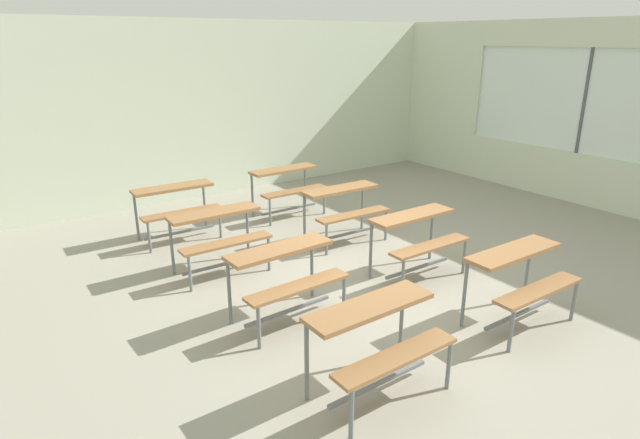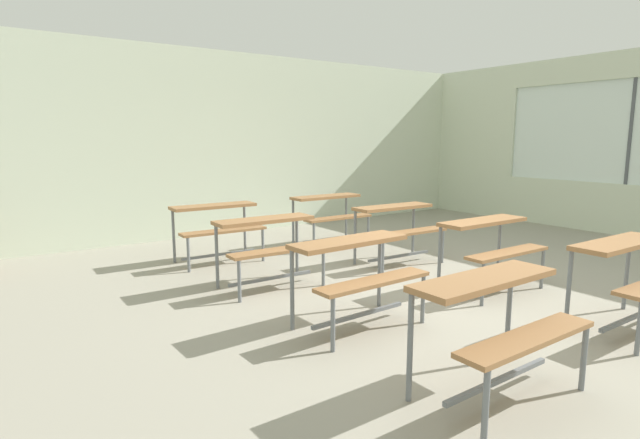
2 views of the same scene
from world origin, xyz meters
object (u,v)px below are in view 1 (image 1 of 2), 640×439
object	(u,v)px
desk_bench_r1c1	(418,231)
desk_bench_r2c1	(345,202)
desk_bench_r0c1	(521,271)
desk_bench_r3c0	(176,200)
desk_bench_r1c0	(286,268)
desk_bench_r3c1	(287,181)
desk_bench_r0c0	(378,331)
desk_bench_r2c0	(218,228)

from	to	relation	value
desk_bench_r1c1	desk_bench_r2c1	bearing A→B (deg)	90.65
desk_bench_r0c1	desk_bench_r1c1	bearing A→B (deg)	91.37
desk_bench_r1c1	desk_bench_r2c1	xyz separation A→B (m)	(-0.00, 1.39, 0.00)
desk_bench_r0c1	desk_bench_r3c0	size ratio (longest dim) A/B	0.99
desk_bench_r1c0	desk_bench_r3c1	world-z (taller)	same
desk_bench_r1c0	desk_bench_r0c0	bearing A→B (deg)	-93.08
desk_bench_r2c1	desk_bench_r1c1	bearing A→B (deg)	-87.62
desk_bench_r1c1	desk_bench_r3c0	size ratio (longest dim) A/B	0.99
desk_bench_r1c1	desk_bench_r3c0	bearing A→B (deg)	124.16
desk_bench_r0c0	desk_bench_r2c0	xyz separation A→B (m)	(-0.02, 2.84, 0.00)
desk_bench_r0c0	desk_bench_r0c1	size ratio (longest dim) A/B	1.00
desk_bench_r0c0	desk_bench_r1c0	world-z (taller)	same
desk_bench_r0c1	desk_bench_r3c0	xyz separation A→B (m)	(-1.89, 4.17, 0.00)
desk_bench_r1c1	desk_bench_r2c0	distance (m)	2.35
desk_bench_r2c1	desk_bench_r3c0	bearing A→B (deg)	145.05
desk_bench_r0c1	desk_bench_r3c1	xyz separation A→B (m)	(-0.07, 4.18, 0.00)
desk_bench_r0c1	desk_bench_r3c0	bearing A→B (deg)	114.96
desk_bench_r0c0	desk_bench_r1c1	size ratio (longest dim) A/B	1.00
desk_bench_r3c0	desk_bench_r3c1	xyz separation A→B (m)	(1.82, 0.01, 0.00)
desk_bench_r0c0	desk_bench_r1c0	xyz separation A→B (m)	(0.03, 1.41, 0.00)
desk_bench_r0c0	desk_bench_r0c1	bearing A→B (deg)	0.62
desk_bench_r0c1	desk_bench_r1c1	xyz separation A→B (m)	(-0.02, 1.37, 0.00)
desk_bench_r0c1	desk_bench_r2c0	size ratio (longest dim) A/B	1.00
desk_bench_r1c0	desk_bench_r1c1	size ratio (longest dim) A/B	1.01
desk_bench_r0c0	desk_bench_r3c0	size ratio (longest dim) A/B	0.99
desk_bench_r3c1	desk_bench_r2c0	bearing A→B (deg)	-142.73
desk_bench_r0c0	desk_bench_r1c1	bearing A→B (deg)	36.92
desk_bench_r2c0	desk_bench_r1c1	bearing A→B (deg)	-36.62
desk_bench_r0c1	desk_bench_r3c1	world-z (taller)	same
desk_bench_r0c1	desk_bench_r2c0	bearing A→B (deg)	124.51
desk_bench_r0c1	desk_bench_r2c1	world-z (taller)	same
desk_bench_r2c1	desk_bench_r3c0	size ratio (longest dim) A/B	1.01
desk_bench_r1c0	desk_bench_r2c1	world-z (taller)	same
desk_bench_r1c1	desk_bench_r2c0	bearing A→B (deg)	142.91
desk_bench_r1c0	desk_bench_r2c0	xyz separation A→B (m)	(-0.05, 1.43, 0.00)
desk_bench_r0c0	desk_bench_r3c1	xyz separation A→B (m)	(1.80, 4.21, 0.00)
desk_bench_r2c0	desk_bench_r3c1	xyz separation A→B (m)	(1.82, 1.38, 0.00)
desk_bench_r1c0	desk_bench_r3c0	distance (m)	2.79
desk_bench_r0c1	desk_bench_r3c0	distance (m)	4.58
desk_bench_r0c0	desk_bench_r1c1	world-z (taller)	same
desk_bench_r3c0	desk_bench_r1c1	bearing A→B (deg)	-54.80
desk_bench_r0c1	desk_bench_r2c0	world-z (taller)	same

